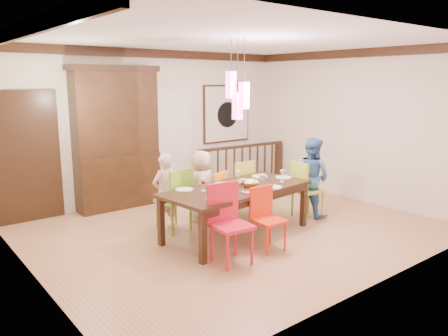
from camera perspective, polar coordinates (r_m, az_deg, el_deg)
floor at (r=7.01m, az=1.45°, el=-7.91°), size 6.00×6.00×0.00m
ceiling at (r=6.65m, az=1.57°, el=16.43°), size 6.00×6.00×0.00m
wall_back at (r=8.73m, az=-9.11°, el=5.52°), size 6.00×0.00×6.00m
wall_left at (r=5.30m, az=-24.27°, el=1.03°), size 0.00×5.00×5.00m
wall_right at (r=8.89m, az=16.60°, el=5.30°), size 0.00×5.00×5.00m
crown_molding at (r=6.64m, az=1.57°, el=15.74°), size 6.00×5.00×0.16m
panel_door at (r=7.85m, az=-24.26°, el=1.09°), size 1.04×0.07×2.24m
white_doorway at (r=8.92m, az=-6.96°, el=3.11°), size 0.97×0.05×2.22m
painting at (r=9.69m, az=0.36°, el=7.10°), size 1.25×0.06×1.25m
pendant_cluster at (r=6.34m, az=1.78°, el=9.50°), size 0.27×0.21×1.14m
dining_table at (r=6.54m, az=1.70°, el=-3.15°), size 2.41×1.28×0.75m
chair_far_left at (r=6.80m, az=-6.61°, el=-3.52°), size 0.51×0.51×1.01m
chair_far_mid at (r=7.14m, az=-1.69°, el=-3.36°), size 0.50×0.50×0.87m
chair_far_right at (r=7.59m, az=1.72°, el=-2.05°), size 0.45×0.45×0.97m
chair_near_left at (r=5.56m, az=1.01°, el=-6.72°), size 0.50×0.50×1.02m
chair_near_mid at (r=6.04m, az=5.90°, el=-6.15°), size 0.42×0.42×0.87m
chair_end_right at (r=7.56m, az=10.90°, el=-2.24°), size 0.51×0.51×0.98m
china_hutch at (r=8.16m, az=-13.87°, el=3.82°), size 1.64×0.46×2.58m
balustrade at (r=9.46m, az=2.39°, el=0.27°), size 2.24×0.19×0.96m
person_far_left at (r=6.83m, az=-7.76°, el=-3.20°), size 0.48×0.35×1.22m
person_far_mid at (r=7.23m, az=-2.90°, el=-2.40°), size 0.65×0.49×1.19m
person_end_right at (r=7.66m, az=11.35°, el=-1.16°), size 0.56×0.70×1.37m
serving_bowl at (r=6.60m, az=3.27°, el=-2.02°), size 0.39×0.39×0.07m
small_bowl at (r=6.39m, az=0.31°, el=-2.52°), size 0.21×0.21×0.06m
cup_left at (r=6.11m, az=-1.52°, el=-2.99°), size 0.15×0.15×0.09m
cup_right at (r=6.96m, az=5.06°, el=-1.23°), size 0.13×0.13×0.10m
plate_far_left at (r=6.37m, az=-5.21°, el=-2.80°), size 0.26×0.26×0.01m
plate_far_mid at (r=6.67m, az=-0.11°, el=-2.11°), size 0.26×0.26×0.01m
plate_far_right at (r=7.24m, az=4.67°, el=-1.08°), size 0.26×0.26×0.01m
plate_near_left at (r=5.85m, az=-1.11°, el=-4.04°), size 0.26×0.26×0.01m
plate_near_mid at (r=6.52m, az=6.44°, el=-2.49°), size 0.26×0.26×0.01m
plate_end_right at (r=7.20m, az=7.78°, el=-1.22°), size 0.26×0.26×0.01m
wine_glass_a at (r=6.27m, az=-2.73°, el=-2.17°), size 0.08×0.08×0.19m
wine_glass_b at (r=6.79m, az=1.85°, el=-1.13°), size 0.08×0.08×0.19m
wine_glass_c at (r=6.20m, az=2.48°, el=-2.32°), size 0.08×0.08×0.19m
wine_glass_d at (r=6.90m, az=7.62°, el=-1.03°), size 0.08×0.08×0.19m
napkin at (r=6.19m, az=3.25°, el=-3.19°), size 0.18×0.14×0.01m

